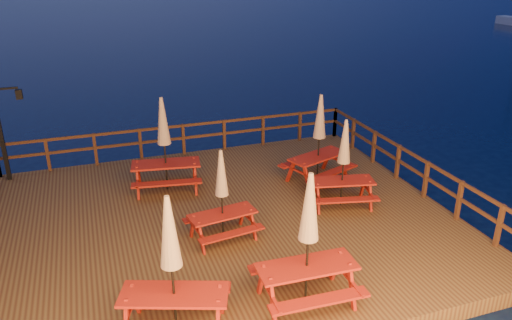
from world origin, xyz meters
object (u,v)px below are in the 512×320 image
at_px(picnic_table_0, 222,194).
at_px(picnic_table_1, 164,143).
at_px(lamp_post, 5,124).
at_px(picnic_table_2, 319,137).

relative_size(picnic_table_0, picnic_table_1, 0.83).
relative_size(lamp_post, picnic_table_0, 1.29).
xyz_separation_m(picnic_table_0, picnic_table_1, (-0.81, 3.22, 0.25)).
bearing_deg(picnic_table_2, picnic_table_0, -167.15).
bearing_deg(lamp_post, picnic_table_2, -19.72).
bearing_deg(lamp_post, picnic_table_1, -28.01).
relative_size(lamp_post, picnic_table_2, 1.10).
bearing_deg(lamp_post, picnic_table_0, -47.00).
xyz_separation_m(lamp_post, picnic_table_2, (8.85, -3.17, -0.38)).
bearing_deg(picnic_table_1, picnic_table_0, -66.77).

